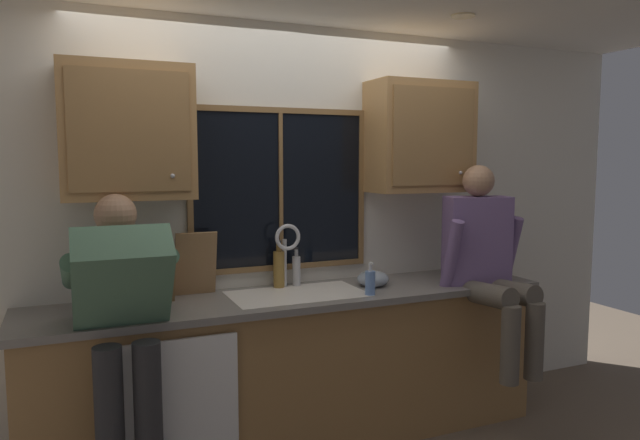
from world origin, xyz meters
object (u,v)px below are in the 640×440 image
Objects in this scene: person_standing at (123,320)px; soap_dispenser at (370,282)px; bottle_tall_clear at (296,270)px; cutting_board at (196,264)px; mixing_bowl at (373,279)px; bottle_green_glass at (279,268)px; knife_block at (163,282)px; person_sitting_on_counter at (487,257)px.

soap_dispenser is (1.39, 0.11, 0.04)m from person_standing.
cutting_board is at bearing 179.77° from bottle_tall_clear.
mixing_bowl is 1.02× the size of soap_dispenser.
bottle_green_glass is (0.51, -0.00, -0.07)m from cutting_board.
bottle_green_glass is (-0.43, 0.40, 0.05)m from soap_dispenser.
person_sitting_on_counter is at bearing -11.82° from knife_block.
soap_dispenser is (-0.79, 0.08, -0.11)m from person_sitting_on_counter.
person_standing reaches higher than mixing_bowl.
mixing_bowl is (1.07, -0.20, -0.14)m from cutting_board.
person_sitting_on_counter is 1.97m from knife_block.
bottle_green_glass is at bearing 6.05° from knife_block.
soap_dispenser is at bearing -122.42° from mixing_bowl.
knife_block is at bearing 168.18° from person_sitting_on_counter.
person_standing reaches higher than bottle_green_glass.
cutting_board is 1.10m from mixing_bowl.
soap_dispenser is at bearing -43.48° from bottle_green_glass.
person_standing is at bearing -175.47° from soap_dispenser.
knife_block is at bearing -173.95° from bottle_green_glass.
person_standing is at bearing -119.73° from knife_block.
person_sitting_on_counter is 5.12× the size of bottle_tall_clear.
person_sitting_on_counter is 4.28× the size of bottle_green_glass.
knife_block is 1.28m from mixing_bowl.
person_sitting_on_counter reaches higher than bottle_green_glass.
soap_dispenser is (1.14, -0.33, -0.03)m from knife_block.
person_standing is 4.04× the size of cutting_board.
bottle_tall_clear reaches higher than mixing_bowl.
cutting_board is 1.93× the size of soap_dispenser.
cutting_board is 1.30× the size of bottle_green_glass.
person_standing reaches higher than knife_block.
soap_dispenser is 0.59m from bottle_green_glass.
knife_block reaches higher than bottle_green_glass.
person_sitting_on_counter is 6.35× the size of soap_dispenser.
cutting_board reaches higher than soap_dispenser.
person_sitting_on_counter is at bearing -15.55° from cutting_board.
bottle_tall_clear is (0.83, 0.07, -0.01)m from knife_block.
knife_block is 0.84× the size of cutting_board.
person_sitting_on_counter is at bearing -5.52° from soap_dispenser.
cutting_board is 1.03m from soap_dispenser.
cutting_board is 1.90× the size of mixing_bowl.
cutting_board reaches higher than knife_block.
mixing_bowl is 0.49m from bottle_tall_clear.
person_standing is 7.77× the size of soap_dispenser.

